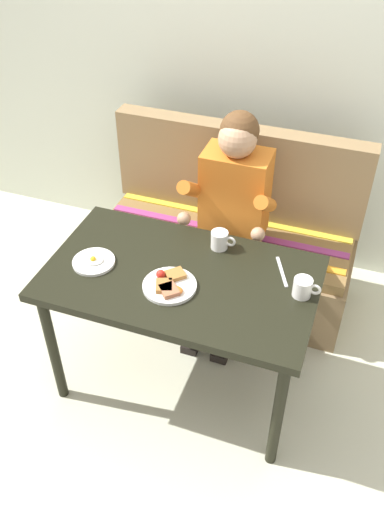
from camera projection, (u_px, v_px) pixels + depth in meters
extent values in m
plane|color=beige|center=(182.00, 379.00, 2.86)|extent=(8.00, 8.00, 0.00)
cube|color=beige|center=(262.00, 50.00, 2.95)|extent=(4.40, 0.10, 2.60)
cube|color=black|center=(181.00, 278.00, 2.41)|extent=(1.20, 0.70, 0.04)
cylinder|color=black|center=(53.00, 349.00, 2.57)|extent=(0.05, 0.05, 0.69)
cylinder|color=black|center=(278.00, 415.00, 2.29)|extent=(0.05, 0.05, 0.69)
cylinder|color=black|center=(108.00, 272.00, 2.99)|extent=(0.05, 0.05, 0.69)
cylinder|color=black|center=(304.00, 320.00, 2.71)|extent=(0.05, 0.05, 0.69)
cube|color=olive|center=(224.00, 266.00, 3.25)|extent=(1.44, 0.56, 0.40)
cube|color=olive|center=(226.00, 235.00, 3.11)|extent=(1.40, 0.52, 0.06)
cube|color=olive|center=(239.00, 171.00, 3.08)|extent=(1.44, 0.12, 0.54)
cube|color=orange|center=(218.00, 245.00, 2.98)|extent=(1.38, 0.05, 0.01)
cube|color=#93387A|center=(226.00, 231.00, 3.09)|extent=(1.38, 0.05, 0.01)
cube|color=yellow|center=(233.00, 217.00, 3.19)|extent=(1.38, 0.05, 0.01)
cube|color=orange|center=(235.00, 194.00, 2.84)|extent=(0.34, 0.22, 0.48)
sphere|color=tan|center=(238.00, 139.00, 2.62)|extent=(0.19, 0.19, 0.19)
sphere|color=brown|center=(240.00, 130.00, 2.62)|extent=(0.19, 0.19, 0.19)
cylinder|color=orange|center=(192.00, 190.00, 2.74)|extent=(0.07, 0.29, 0.23)
cylinder|color=orange|center=(266.00, 204.00, 2.64)|extent=(0.07, 0.29, 0.23)
sphere|color=tan|center=(184.00, 219.00, 2.72)|extent=(0.07, 0.07, 0.07)
sphere|color=tan|center=(258.00, 234.00, 2.62)|extent=(0.07, 0.07, 0.07)
cylinder|color=#232333|center=(209.00, 246.00, 2.89)|extent=(0.09, 0.34, 0.09)
cylinder|color=#232333|center=(198.00, 302.00, 2.93)|extent=(0.08, 0.08, 0.52)
cube|color=black|center=(194.00, 339.00, 3.04)|extent=(0.09, 0.20, 0.05)
cylinder|color=#232333|center=(240.00, 252.00, 2.85)|extent=(0.09, 0.34, 0.09)
cylinder|color=#232333|center=(228.00, 309.00, 2.89)|extent=(0.08, 0.08, 0.52)
cube|color=black|center=(223.00, 347.00, 2.99)|extent=(0.09, 0.20, 0.05)
cylinder|color=white|center=(170.00, 286.00, 2.33)|extent=(0.23, 0.23, 0.02)
cube|color=#A06530|center=(164.00, 286.00, 2.30)|extent=(0.09, 0.10, 0.02)
cube|color=#A16830|center=(175.00, 275.00, 2.36)|extent=(0.10, 0.10, 0.02)
cube|color=#A35F40|center=(170.00, 290.00, 2.28)|extent=(0.10, 0.10, 0.02)
sphere|color=red|center=(161.00, 274.00, 2.35)|extent=(0.04, 0.04, 0.04)
ellipsoid|color=#CC6623|center=(175.00, 290.00, 2.28)|extent=(0.06, 0.05, 0.02)
cylinder|color=white|center=(94.00, 262.00, 2.45)|extent=(0.19, 0.19, 0.01)
ellipsoid|color=white|center=(93.00, 260.00, 2.44)|extent=(0.09, 0.08, 0.01)
sphere|color=yellow|center=(93.00, 259.00, 2.43)|extent=(0.03, 0.03, 0.03)
cylinder|color=white|center=(219.00, 240.00, 2.52)|extent=(0.08, 0.08, 0.09)
cylinder|color=brown|center=(220.00, 234.00, 2.49)|extent=(0.07, 0.07, 0.01)
torus|color=white|center=(230.00, 242.00, 2.50)|extent=(0.05, 0.01, 0.05)
cylinder|color=white|center=(302.00, 287.00, 2.27)|extent=(0.08, 0.08, 0.09)
cylinder|color=brown|center=(304.00, 281.00, 2.24)|extent=(0.07, 0.07, 0.01)
torus|color=white|center=(315.00, 290.00, 2.25)|extent=(0.05, 0.01, 0.05)
cube|color=silver|center=(282.00, 272.00, 2.41)|extent=(0.09, 0.19, 0.00)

